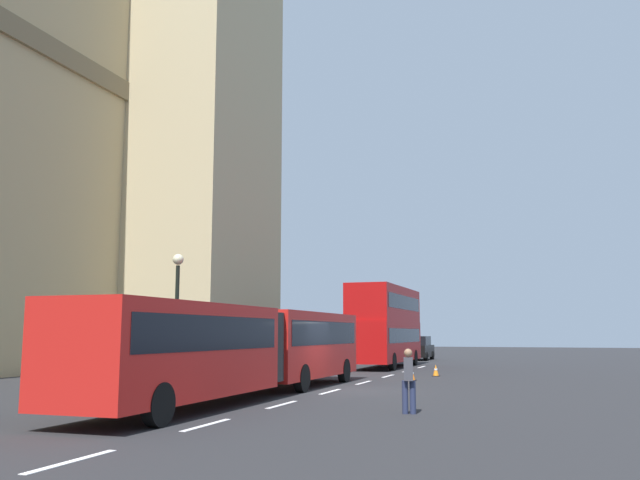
% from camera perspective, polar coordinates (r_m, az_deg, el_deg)
% --- Properties ---
extents(ground_plane, '(160.00, 160.00, 0.00)m').
position_cam_1_polar(ground_plane, '(25.19, 1.45, -12.80)').
color(ground_plane, '#262628').
extents(lane_centre_marking, '(34.40, 0.16, 0.01)m').
position_cam_1_polar(lane_centre_marking, '(26.65, 2.46, -12.52)').
color(lane_centre_marking, silver).
rests_on(lane_centre_marking, ground_plane).
extents(articulated_bus, '(17.68, 2.54, 2.90)m').
position_cam_1_polar(articulated_bus, '(22.57, -6.16, -8.87)').
color(articulated_bus, red).
rests_on(articulated_bus, ground_plane).
extents(double_decker_bus, '(10.06, 2.54, 4.90)m').
position_cam_1_polar(double_decker_bus, '(41.55, 5.67, -7.13)').
color(double_decker_bus, '#B20F0F').
rests_on(double_decker_bus, ground_plane).
extents(sedan_lead, '(4.40, 1.86, 1.85)m').
position_cam_1_polar(sedan_lead, '(53.25, 8.49, -9.20)').
color(sedan_lead, black).
rests_on(sedan_lead, ground_plane).
extents(traffic_cone_west, '(0.36, 0.36, 0.58)m').
position_cam_1_polar(traffic_cone_west, '(30.37, 7.92, -11.37)').
color(traffic_cone_west, black).
rests_on(traffic_cone_west, ground_plane).
extents(traffic_cone_middle, '(0.36, 0.36, 0.58)m').
position_cam_1_polar(traffic_cone_middle, '(33.54, 9.94, -11.00)').
color(traffic_cone_middle, black).
rests_on(traffic_cone_middle, ground_plane).
extents(street_lamp, '(0.44, 0.44, 5.27)m').
position_cam_1_polar(street_lamp, '(27.21, -12.24, -5.82)').
color(street_lamp, black).
rests_on(street_lamp, ground_plane).
extents(pedestrian_near_cones, '(0.44, 0.36, 1.69)m').
position_cam_1_polar(pedestrian_near_cones, '(17.97, 7.64, -11.74)').
color(pedestrian_near_cones, '#262D4C').
rests_on(pedestrian_near_cones, ground_plane).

